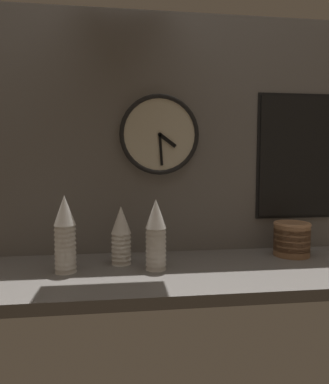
{
  "coord_description": "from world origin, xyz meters",
  "views": [
    {
      "loc": [
        -0.24,
        -1.26,
        0.39
      ],
      "look_at": [
        -0.08,
        0.04,
        0.29
      ],
      "focal_mm": 32.0,
      "sensor_mm": 36.0,
      "label": 1
    }
  ],
  "objects_px": {
    "menu_board": "(295,157)",
    "cup_stack_center_left": "(121,235)",
    "cup_stack_center": "(156,234)",
    "wall_clock": "(160,135)",
    "cup_stack_left": "(65,234)",
    "bowl_stack_far_right": "(292,238)"
  },
  "relations": [
    {
      "from": "cup_stack_left",
      "to": "wall_clock",
      "type": "height_order",
      "value": "wall_clock"
    },
    {
      "from": "wall_clock",
      "to": "menu_board",
      "type": "xyz_separation_m",
      "value": [
        0.63,
        0.01,
        -0.09
      ]
    },
    {
      "from": "cup_stack_center_left",
      "to": "menu_board",
      "type": "relative_size",
      "value": 0.4
    },
    {
      "from": "cup_stack_left",
      "to": "menu_board",
      "type": "distance_m",
      "value": 1.07
    },
    {
      "from": "cup_stack_center_left",
      "to": "wall_clock",
      "type": "bearing_deg",
      "value": 42.2
    },
    {
      "from": "bowl_stack_far_right",
      "to": "wall_clock",
      "type": "height_order",
      "value": "wall_clock"
    },
    {
      "from": "cup_stack_center",
      "to": "cup_stack_left",
      "type": "height_order",
      "value": "cup_stack_left"
    },
    {
      "from": "bowl_stack_far_right",
      "to": "wall_clock",
      "type": "relative_size",
      "value": 0.45
    },
    {
      "from": "wall_clock",
      "to": "cup_stack_center",
      "type": "bearing_deg",
      "value": -99.71
    },
    {
      "from": "cup_stack_left",
      "to": "bowl_stack_far_right",
      "type": "xyz_separation_m",
      "value": [
        0.93,
        0.11,
        -0.06
      ]
    },
    {
      "from": "wall_clock",
      "to": "cup_stack_left",
      "type": "bearing_deg",
      "value": -147.65
    },
    {
      "from": "cup_stack_center",
      "to": "wall_clock",
      "type": "bearing_deg",
      "value": 80.29
    },
    {
      "from": "cup_stack_center",
      "to": "menu_board",
      "type": "height_order",
      "value": "menu_board"
    },
    {
      "from": "cup_stack_left",
      "to": "wall_clock",
      "type": "distance_m",
      "value": 0.58
    },
    {
      "from": "cup_stack_center",
      "to": "wall_clock",
      "type": "distance_m",
      "value": 0.46
    },
    {
      "from": "cup_stack_center",
      "to": "wall_clock",
      "type": "height_order",
      "value": "wall_clock"
    },
    {
      "from": "cup_stack_left",
      "to": "wall_clock",
      "type": "bearing_deg",
      "value": 32.35
    },
    {
      "from": "menu_board",
      "to": "cup_stack_center_left",
      "type": "bearing_deg",
      "value": -168.5
    },
    {
      "from": "bowl_stack_far_right",
      "to": "cup_stack_left",
      "type": "bearing_deg",
      "value": -173.02
    },
    {
      "from": "cup_stack_center_left",
      "to": "bowl_stack_far_right",
      "type": "distance_m",
      "value": 0.73
    },
    {
      "from": "cup_stack_center_left",
      "to": "wall_clock",
      "type": "xyz_separation_m",
      "value": [
        0.17,
        0.15,
        0.41
      ]
    },
    {
      "from": "cup_stack_center",
      "to": "bowl_stack_far_right",
      "type": "relative_size",
      "value": 1.71
    }
  ]
}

